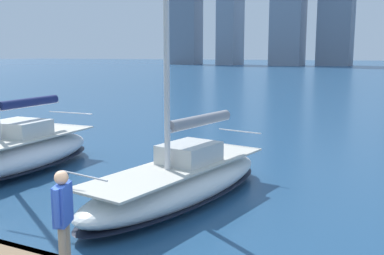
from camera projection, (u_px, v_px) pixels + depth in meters
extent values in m
cube|color=gray|center=(336.00, 25.00, 157.44)|extent=(11.23, 11.77, 28.43)
cube|color=gray|center=(231.00, 14.00, 170.67)|extent=(7.06, 11.89, 38.60)
cube|color=slate|center=(186.00, 5.00, 177.16)|extent=(11.21, 8.08, 46.73)
ellipsoid|color=white|center=(180.00, 184.00, 12.89)|extent=(3.28, 7.95, 1.00)
ellipsoid|color=black|center=(180.00, 193.00, 12.94)|extent=(3.30, 7.99, 0.10)
cube|color=beige|center=(180.00, 166.00, 12.81)|extent=(2.76, 6.98, 0.06)
cube|color=silver|center=(189.00, 153.00, 13.13)|extent=(1.55, 1.87, 0.55)
cylinder|color=silver|center=(166.00, 2.00, 11.61)|extent=(0.16, 0.16, 8.94)
cylinder|color=silver|center=(201.00, 124.00, 13.48)|extent=(0.58, 3.22, 0.12)
cylinder|color=gray|center=(201.00, 120.00, 13.46)|extent=(0.74, 3.00, 0.32)
cylinder|color=silver|center=(84.00, 176.00, 9.85)|extent=(1.42, 0.24, 0.04)
cylinder|color=silver|center=(240.00, 131.00, 15.53)|extent=(1.64, 0.28, 0.04)
ellipsoid|color=white|center=(12.00, 155.00, 16.17)|extent=(3.40, 7.57, 1.18)
ellipsoid|color=black|center=(13.00, 164.00, 16.22)|extent=(3.42, 7.60, 0.10)
cube|color=beige|center=(11.00, 138.00, 16.07)|extent=(2.82, 6.65, 0.06)
cube|color=silver|center=(20.00, 128.00, 16.42)|extent=(1.88, 1.73, 0.55)
cylinder|color=silver|center=(30.00, 105.00, 16.80)|extent=(0.30, 3.11, 0.12)
cylinder|color=navy|center=(30.00, 102.00, 16.78)|extent=(0.49, 2.87, 0.32)
cylinder|color=silver|center=(70.00, 113.00, 19.00)|extent=(2.23, 0.17, 0.04)
cylinder|color=gray|center=(63.00, 250.00, 7.38)|extent=(0.12, 0.12, 0.82)
cylinder|color=gray|center=(67.00, 245.00, 7.59)|extent=(0.12, 0.12, 0.82)
cube|color=#284CB7|center=(63.00, 204.00, 7.36)|extent=(0.36, 0.50, 0.68)
cylinder|color=#284CB7|center=(57.00, 208.00, 7.10)|extent=(0.10, 0.10, 0.62)
cylinder|color=#284CB7|center=(68.00, 198.00, 7.62)|extent=(0.10, 0.10, 0.62)
sphere|color=tan|center=(61.00, 178.00, 7.29)|extent=(0.23, 0.23, 0.23)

